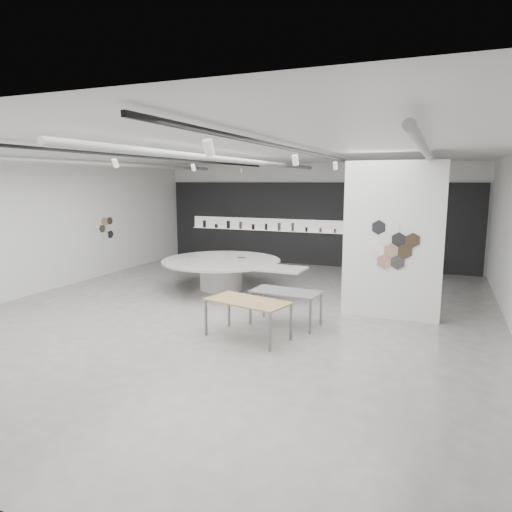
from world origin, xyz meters
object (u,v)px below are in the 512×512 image
at_px(partition_column, 393,241).
at_px(sample_table_wood, 248,303).
at_px(kitchen_counter, 405,261).
at_px(sample_table_stone, 286,294).
at_px(display_island, 223,270).

height_order(partition_column, sample_table_wood, partition_column).
bearing_deg(kitchen_counter, sample_table_stone, -99.20).
bearing_deg(sample_table_stone, partition_column, 35.42).
bearing_deg(display_island, sample_table_stone, -40.46).
bearing_deg(sample_table_stone, sample_table_wood, -111.83).
height_order(display_island, kitchen_counter, kitchen_counter).
bearing_deg(sample_table_wood, display_island, 122.82).
relative_size(display_island, sample_table_wood, 2.47).
bearing_deg(display_island, kitchen_counter, 44.90).
bearing_deg(kitchen_counter, display_island, -130.04).
relative_size(sample_table_wood, sample_table_stone, 1.17).
bearing_deg(kitchen_counter, partition_column, -82.57).
relative_size(display_island, kitchen_counter, 2.88).
distance_m(sample_table_wood, sample_table_stone, 1.18).
bearing_deg(sample_table_stone, kitchen_counter, 73.97).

